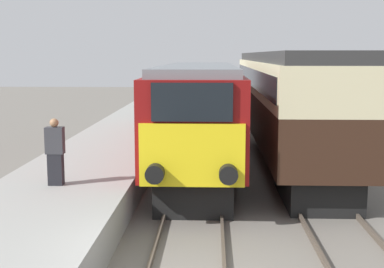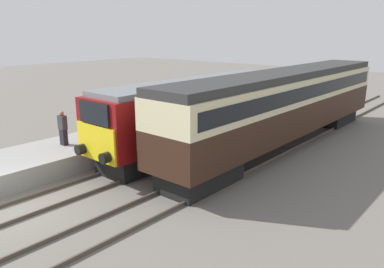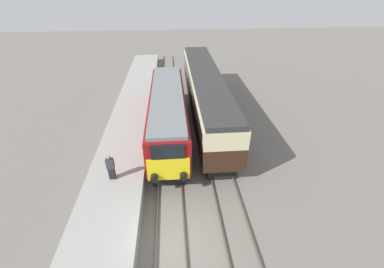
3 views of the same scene
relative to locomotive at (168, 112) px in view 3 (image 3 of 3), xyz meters
The scene contains 7 objects.
ground_plane 10.67m from the locomotive, 90.00° to the right, with size 120.00×120.00×0.00m, color slate.
platform_left 4.43m from the locomotive, 143.30° to the right, with size 3.50×50.00×0.88m.
rails_near_track 5.82m from the locomotive, 90.00° to the right, with size 1.51×60.00×0.14m.
rails_far_track 6.74m from the locomotive, 58.09° to the right, with size 1.50×60.00×0.14m.
locomotive is the anchor object (origin of this frame).
passenger_carriage 4.68m from the locomotive, 43.14° to the left, with size 2.75×18.98×4.18m.
person_on_platform 7.06m from the locomotive, 118.72° to the right, with size 0.44×0.26×1.66m.
Camera 3 is at (0.40, -7.88, 11.29)m, focal length 24.00 mm.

